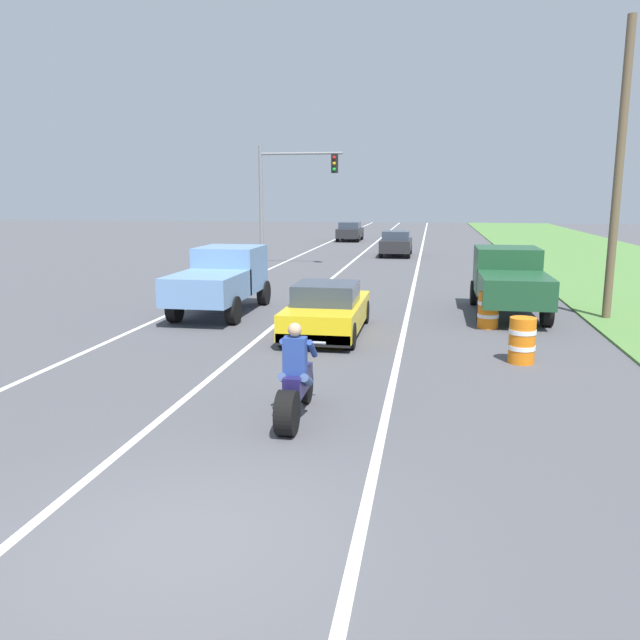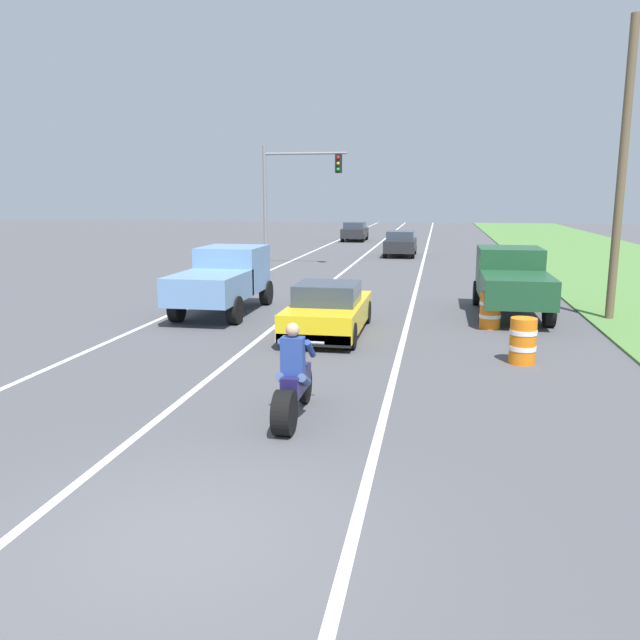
% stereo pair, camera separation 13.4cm
% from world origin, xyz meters
% --- Properties ---
extents(ground_plane, '(160.00, 160.00, 0.00)m').
position_xyz_m(ground_plane, '(0.00, 0.00, 0.00)').
color(ground_plane, '#4C4C51').
extents(lane_stripe_left_solid, '(0.14, 120.00, 0.01)m').
position_xyz_m(lane_stripe_left_solid, '(-5.40, 20.00, 0.00)').
color(lane_stripe_left_solid, white).
rests_on(lane_stripe_left_solid, ground).
extents(lane_stripe_right_solid, '(0.14, 120.00, 0.01)m').
position_xyz_m(lane_stripe_right_solid, '(1.80, 20.00, 0.00)').
color(lane_stripe_right_solid, white).
rests_on(lane_stripe_right_solid, ground).
extents(lane_stripe_centre_dashed, '(0.14, 120.00, 0.01)m').
position_xyz_m(lane_stripe_centre_dashed, '(-1.80, 20.00, 0.00)').
color(lane_stripe_centre_dashed, white).
rests_on(lane_stripe_centre_dashed, ground).
extents(motorcycle_with_rider, '(0.70, 2.21, 1.62)m').
position_xyz_m(motorcycle_with_rider, '(0.39, 3.75, 0.59)').
color(motorcycle_with_rider, black).
rests_on(motorcycle_with_rider, ground).
extents(sports_car_yellow, '(1.84, 4.30, 1.37)m').
position_xyz_m(sports_car_yellow, '(-0.17, 10.32, 0.63)').
color(sports_car_yellow, yellow).
rests_on(sports_car_yellow, ground).
extents(pickup_truck_left_lane_light_blue, '(2.02, 4.80, 1.98)m').
position_xyz_m(pickup_truck_left_lane_light_blue, '(-3.85, 12.77, 1.11)').
color(pickup_truck_left_lane_light_blue, '#6B93C6').
rests_on(pickup_truck_left_lane_light_blue, ground).
extents(pickup_truck_right_shoulder_dark_green, '(2.02, 4.80, 1.98)m').
position_xyz_m(pickup_truck_right_shoulder_dark_green, '(4.80, 13.99, 1.11)').
color(pickup_truck_right_shoulder_dark_green, '#1E4C2D').
rests_on(pickup_truck_right_shoulder_dark_green, ground).
extents(traffic_light_mast_near, '(4.25, 0.34, 6.00)m').
position_xyz_m(traffic_light_mast_near, '(-4.84, 25.98, 3.97)').
color(traffic_light_mast_near, gray).
rests_on(traffic_light_mast_near, ground).
extents(utility_pole_roadside, '(0.24, 0.24, 8.36)m').
position_xyz_m(utility_pole_roadside, '(7.56, 13.70, 4.18)').
color(utility_pole_roadside, brown).
rests_on(utility_pole_roadside, ground).
extents(construction_barrel_nearest, '(0.58, 0.58, 1.00)m').
position_xyz_m(construction_barrel_nearest, '(4.45, 8.17, 0.50)').
color(construction_barrel_nearest, orange).
rests_on(construction_barrel_nearest, ground).
extents(construction_barrel_mid, '(0.58, 0.58, 1.00)m').
position_xyz_m(construction_barrel_mid, '(4.04, 11.88, 0.50)').
color(construction_barrel_mid, orange).
rests_on(construction_barrel_mid, ground).
extents(distant_car_far_ahead, '(1.80, 4.00, 1.50)m').
position_xyz_m(distant_car_far_ahead, '(0.37, 32.62, 0.77)').
color(distant_car_far_ahead, '#262628').
rests_on(distant_car_far_ahead, ground).
extents(distant_car_further_ahead, '(1.80, 4.00, 1.50)m').
position_xyz_m(distant_car_further_ahead, '(-3.97, 44.90, 0.77)').
color(distant_car_further_ahead, '#262628').
rests_on(distant_car_further_ahead, ground).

